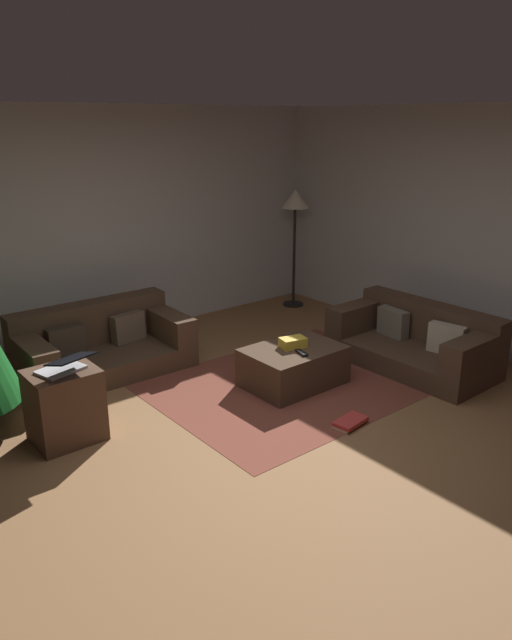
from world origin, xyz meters
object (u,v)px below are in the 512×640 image
(couch_left, at_px, (100,346))
(corner_lamp, at_px, (295,208))
(book_stack, at_px, (349,422))
(side_table, at_px, (65,405))
(laptop, at_px, (65,366))
(ottoman, at_px, (293,366))
(couch_right, at_px, (416,342))
(gift_box, at_px, (293,343))
(tv_remote, at_px, (302,353))

(couch_left, height_order, corner_lamp, corner_lamp)
(book_stack, bearing_deg, side_table, 146.12)
(laptop, bearing_deg, ottoman, -8.56)
(couch_right, distance_m, ottoman, 1.40)
(gift_box, relative_size, corner_lamp, 0.15)
(couch_right, relative_size, laptop, 3.67)
(tv_remote, bearing_deg, couch_left, 140.01)
(couch_left, xyz_separation_m, tv_remote, (1.22, -1.67, 0.13))
(couch_left, relative_size, laptop, 3.73)
(ottoman, bearing_deg, laptop, 171.44)
(couch_right, bearing_deg, side_table, 76.14)
(gift_box, distance_m, laptop, 2.14)
(side_table, height_order, corner_lamp, corner_lamp)
(couch_right, bearing_deg, laptop, 76.95)
(couch_left, height_order, tv_remote, couch_left)
(couch_left, bearing_deg, laptop, 56.54)
(couch_left, bearing_deg, book_stack, 114.93)
(laptop, distance_m, book_stack, 2.35)
(couch_left, height_order, side_table, couch_left)
(book_stack, bearing_deg, couch_right, 17.19)
(laptop, xyz_separation_m, corner_lamp, (3.86, 1.59, 0.68))
(couch_right, relative_size, ottoman, 1.82)
(couch_left, xyz_separation_m, laptop, (-0.83, -1.20, 0.40))
(couch_left, height_order, ottoman, couch_left)
(couch_right, distance_m, gift_box, 1.40)
(couch_left, distance_m, tv_remote, 2.08)
(gift_box, xyz_separation_m, laptop, (-2.11, 0.29, 0.23))
(tv_remote, xyz_separation_m, book_stack, (-0.15, -0.76, -0.35))
(couch_right, relative_size, tv_remote, 10.39)
(couch_right, distance_m, laptop, 3.53)
(couch_right, distance_m, tv_remote, 1.40)
(couch_right, relative_size, gift_box, 6.89)
(couch_right, height_order, corner_lamp, corner_lamp)
(ottoman, relative_size, tv_remote, 5.72)
(corner_lamp, bearing_deg, gift_box, -132.87)
(tv_remote, height_order, book_stack, tv_remote)
(couch_right, bearing_deg, tv_remote, 77.58)
(ottoman, bearing_deg, gift_box, 66.78)
(side_table, distance_m, book_stack, 2.32)
(ottoman, xyz_separation_m, gift_box, (0.01, 0.02, 0.23))
(couch_left, xyz_separation_m, couch_right, (2.59, -1.96, -0.00))
(couch_right, xyz_separation_m, book_stack, (-1.52, -0.47, -0.22))
(couch_left, relative_size, gift_box, 7.01)
(tv_remote, xyz_separation_m, laptop, (-2.06, 0.47, 0.27))
(ottoman, relative_size, side_table, 1.54)
(couch_right, height_order, book_stack, couch_right)
(book_stack, bearing_deg, ottoman, 77.68)
(tv_remote, bearing_deg, corner_lamp, 62.70)
(side_table, height_order, book_stack, side_table)
(couch_left, height_order, laptop, laptop)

